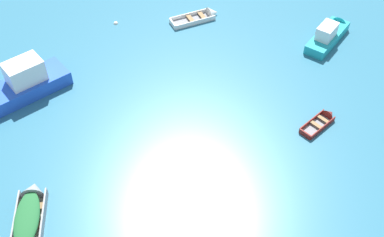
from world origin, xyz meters
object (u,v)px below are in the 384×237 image
(motor_launch_turquoise_near_left, at_px, (330,33))
(rowboat_grey_near_camera, at_px, (30,210))
(mooring_buoy_trailing, at_px, (116,24))
(rowboat_maroon_outer_left, at_px, (324,119))
(rowboat_white_far_right, at_px, (205,16))
(motor_launch_blue_back_row_left, at_px, (12,90))

(motor_launch_turquoise_near_left, bearing_deg, rowboat_grey_near_camera, -155.23)
(mooring_buoy_trailing, bearing_deg, motor_launch_turquoise_near_left, -21.78)
(rowboat_maroon_outer_left, distance_m, rowboat_grey_near_camera, 17.75)
(rowboat_grey_near_camera, xyz_separation_m, mooring_buoy_trailing, (6.68, 15.95, -0.40))
(rowboat_white_far_right, height_order, motor_launch_turquoise_near_left, motor_launch_turquoise_near_left)
(rowboat_grey_near_camera, bearing_deg, rowboat_white_far_right, 47.97)
(motor_launch_blue_back_row_left, height_order, rowboat_white_far_right, motor_launch_blue_back_row_left)
(rowboat_grey_near_camera, bearing_deg, motor_launch_turquoise_near_left, 24.77)
(motor_launch_blue_back_row_left, relative_size, rowboat_white_far_right, 1.83)
(rowboat_white_far_right, bearing_deg, motor_launch_turquoise_near_left, -31.71)
(rowboat_grey_near_camera, relative_size, mooring_buoy_trailing, 13.16)
(motor_launch_blue_back_row_left, xyz_separation_m, rowboat_white_far_right, (14.35, 5.74, -0.60))
(motor_launch_blue_back_row_left, height_order, rowboat_maroon_outer_left, motor_launch_blue_back_row_left)
(motor_launch_blue_back_row_left, distance_m, motor_launch_turquoise_near_left, 22.48)
(rowboat_maroon_outer_left, relative_size, motor_launch_turquoise_near_left, 0.58)
(motor_launch_blue_back_row_left, bearing_deg, mooring_buoy_trailing, 41.68)
(rowboat_white_far_right, xyz_separation_m, rowboat_grey_near_camera, (-13.51, -14.99, 0.23))
(rowboat_grey_near_camera, height_order, motor_launch_turquoise_near_left, motor_launch_turquoise_near_left)
(motor_launch_blue_back_row_left, distance_m, rowboat_maroon_outer_left, 19.68)
(mooring_buoy_trailing, bearing_deg, motor_launch_blue_back_row_left, -138.32)
(rowboat_grey_near_camera, distance_m, motor_launch_turquoise_near_left, 23.81)
(rowboat_maroon_outer_left, relative_size, rowboat_grey_near_camera, 0.61)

